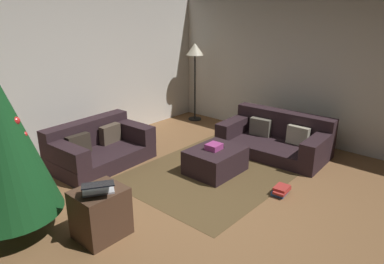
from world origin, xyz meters
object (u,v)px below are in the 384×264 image
Objects in this scene: couch_right at (276,138)px; book_stack at (281,191)px; gift_box at (214,147)px; laptop at (98,188)px; couch_left at (98,147)px; side_table at (101,213)px; ottoman at (215,161)px; corner_lamp at (195,55)px; tv_remote at (219,146)px.

couch_right reaches higher than book_stack.
book_stack is at bearing -86.94° from gift_box.
laptop reaches higher than book_stack.
couch_left is 5.48× the size of book_stack.
gift_box is 0.43× the size of laptop.
couch_right is 3.23× the size of side_table.
ottoman is 2.13m from laptop.
ottoman is 1.08m from book_stack.
ottoman is 0.50× the size of corner_lamp.
couch_left is 2.82× the size of side_table.
couch_left is at bearing 47.18° from couch_right.
book_stack is (2.11, -0.98, -0.55)m from laptop.
couch_right is 1.25m from tv_remote.
couch_left is 1.97m from side_table.
couch_left is 3.08× the size of laptop.
gift_box is at bearing 153.78° from ottoman.
corner_lamp is (1.68, 1.93, 1.01)m from tv_remote.
corner_lamp is (2.73, 0.36, 1.13)m from couch_left.
tv_remote is 1.14m from book_stack.
tv_remote is 0.10× the size of corner_lamp.
book_stack is at bearing -88.29° from ottoman.
couch_left is 1.90m from tv_remote.
ottoman is 2.88× the size of book_stack.
couch_left is at bearing 115.95° from tv_remote.
side_table is at bearing 173.89° from tv_remote.
couch_right is at bearing -12.63° from ottoman.
side_table is (-2.05, -0.05, 0.09)m from ottoman.
ottoman is 2.05m from side_table.
gift_box is (-1.33, 0.30, 0.16)m from couch_right.
couch_right is at bearing -22.47° from tv_remote.
couch_right is 3.41m from laptop.
couch_right reaches higher than couch_left.
laptop is (-2.18, -0.12, 0.23)m from tv_remote.
gift_box is at bearing 74.16° from couch_right.
tv_remote is at bearing -130.96° from corner_lamp.
book_stack is at bearing 118.67° from couch_right.
tv_remote is (0.13, 0.01, -0.03)m from gift_box.
couch_left is 7.17× the size of gift_box.
corner_lamp is at bearing 27.55° from side_table.
couch_right is 3.52× the size of laptop.
ottoman is 0.22m from tv_remote.
corner_lamp is at bearing 27.92° from laptop.
tv_remote is 2.20m from laptop.
couch_left is at bearing 120.42° from gift_box.
couch_left reaches higher than ottoman.
couch_right is 1.33m from ottoman.
corner_lamp reaches higher than ottoman.
ottoman reaches higher than book_stack.
tv_remote is 2.75m from corner_lamp.
corner_lamp reaches higher than side_table.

